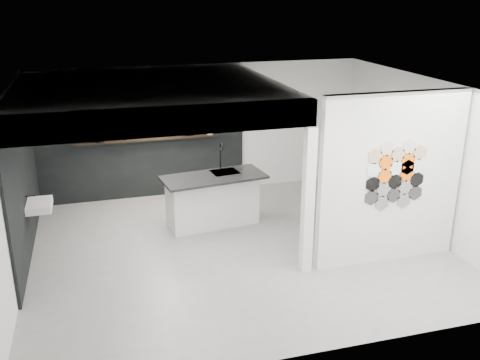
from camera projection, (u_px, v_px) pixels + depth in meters
name	position (u px, v px, depth m)	size (l,w,h in m)	color
floor	(239.00, 249.00, 9.29)	(7.00, 6.00, 0.01)	slate
partition_panel	(391.00, 179.00, 8.48)	(2.45, 0.15, 2.80)	silver
bay_clad_back	(142.00, 144.00, 11.26)	(4.40, 0.04, 2.35)	black
bay_clad_left	(23.00, 184.00, 8.92)	(0.04, 4.00, 2.35)	black
bulkhead	(149.00, 96.00, 9.01)	(4.40, 4.00, 0.40)	silver
corner_column	(308.00, 201.00, 8.20)	(0.16, 0.16, 2.35)	silver
fascia_beam	(165.00, 121.00, 7.27)	(4.40, 0.16, 0.40)	silver
wall_basin	(39.00, 205.00, 8.91)	(0.40, 0.60, 0.12)	silver
display_shelf	(147.00, 139.00, 11.15)	(3.00, 0.15, 0.04)	black
kitchen_island	(213.00, 199.00, 10.08)	(1.99, 1.08, 1.53)	silver
stockpot	(100.00, 138.00, 10.87)	(0.19, 0.19, 0.16)	black
kettle	(188.00, 132.00, 11.34)	(0.18, 0.18, 0.16)	black
glass_bowl	(210.00, 132.00, 11.47)	(0.14, 0.14, 0.10)	gray
glass_vase	(210.00, 131.00, 11.46)	(0.10, 0.10, 0.14)	gray
bottle_dark	(125.00, 137.00, 11.00)	(0.06, 0.06, 0.15)	black
utensil_cup	(99.00, 139.00, 10.88)	(0.08, 0.08, 0.10)	black
hex_tile_cluster	(396.00, 175.00, 8.38)	(1.04, 0.02, 1.16)	#2D2D2D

